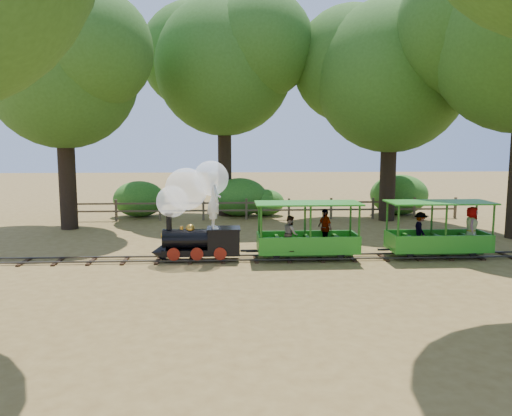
{
  "coord_description": "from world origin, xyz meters",
  "views": [
    {
      "loc": [
        -1.84,
        -15.04,
        3.61
      ],
      "look_at": [
        -0.97,
        0.5,
        1.55
      ],
      "focal_mm": 35.0,
      "sensor_mm": 36.0,
      "label": 1
    }
  ],
  "objects": [
    {
      "name": "track",
      "position": [
        0.0,
        0.0,
        0.07
      ],
      "size": [
        22.0,
        1.0,
        0.1
      ],
      "color": "#3F3D3A",
      "rests_on": "ground"
    },
    {
      "name": "shrub_mid_w",
      "position": [
        -1.28,
        9.3,
        0.93
      ],
      "size": [
        2.7,
        2.08,
        1.87
      ],
      "primitive_type": "ellipsoid",
      "color": "#2D6B1E",
      "rests_on": "ground"
    },
    {
      "name": "shrub_mid_e",
      "position": [
        -0.02,
        9.3,
        0.66
      ],
      "size": [
        1.89,
        1.46,
        1.31
      ],
      "primitive_type": "ellipsoid",
      "color": "#2D6B1E",
      "rests_on": "ground"
    },
    {
      "name": "oak_nw",
      "position": [
        -8.53,
        6.08,
        6.69
      ],
      "size": [
        7.63,
        6.71,
        9.44
      ],
      "color": "#2D2116",
      "rests_on": "ground"
    },
    {
      "name": "shrub_east",
      "position": [
        6.7,
        9.3,
        1.0
      ],
      "size": [
        2.9,
        2.23,
        2.01
      ],
      "primitive_type": "ellipsoid",
      "color": "#2D6B1E",
      "rests_on": "ground"
    },
    {
      "name": "fence",
      "position": [
        0.0,
        8.0,
        0.58
      ],
      "size": [
        18.1,
        0.1,
        1.0
      ],
      "color": "brown",
      "rests_on": "ground"
    },
    {
      "name": "ground",
      "position": [
        0.0,
        0.0,
        0.0
      ],
      "size": [
        90.0,
        90.0,
        0.0
      ],
      "primitive_type": "plane",
      "color": "olive",
      "rests_on": "ground"
    },
    {
      "name": "oak_nc",
      "position": [
        -2.03,
        9.59,
        7.54
      ],
      "size": [
        8.26,
        7.27,
        10.5
      ],
      "color": "#2D2116",
      "rests_on": "ground"
    },
    {
      "name": "locomotive",
      "position": [
        -2.88,
        0.06,
        1.76
      ],
      "size": [
        2.72,
        1.28,
        3.13
      ],
      "color": "black",
      "rests_on": "ground"
    },
    {
      "name": "oak_ne",
      "position": [
        5.47,
        7.59,
        6.88
      ],
      "size": [
        8.53,
        7.51,
        9.95
      ],
      "color": "#2D2116",
      "rests_on": "ground"
    },
    {
      "name": "carriage_front",
      "position": [
        0.6,
        -0.02,
        0.74
      ],
      "size": [
        3.22,
        1.32,
        1.68
      ],
      "color": "#29891E",
      "rests_on": "track"
    },
    {
      "name": "carriage_rear",
      "position": [
        4.83,
        -0.01,
        0.76
      ],
      "size": [
        3.22,
        1.32,
        1.68
      ],
      "color": "#29891E",
      "rests_on": "track"
    },
    {
      "name": "shrub_west",
      "position": [
        -6.16,
        9.3,
        0.87
      ],
      "size": [
        2.51,
        1.93,
        1.74
      ],
      "primitive_type": "ellipsoid",
      "color": "#2D6B1E",
      "rests_on": "ground"
    }
  ]
}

